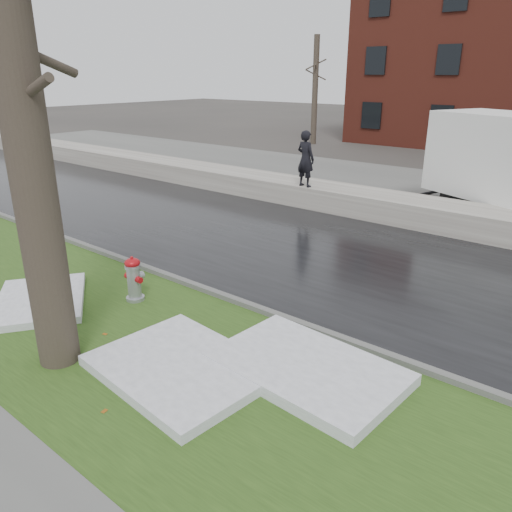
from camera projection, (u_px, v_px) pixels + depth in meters
The scene contains 14 objects.
ground at pixel (203, 324), 9.14m from camera, with size 120.00×120.00×0.00m, color #47423D.
verge at pixel (149, 351), 8.23m from camera, with size 60.00×4.50×0.04m, color #294617.
road at pixel (331, 257), 12.40m from camera, with size 60.00×7.00×0.03m, color black.
parking_lot at pixel (451, 196), 18.57m from camera, with size 60.00×9.00×0.03m, color slate.
curb at pixel (239, 302), 9.84m from camera, with size 60.00×0.15×0.14m, color slate.
snowbank at pixel (403, 210), 15.32m from camera, with size 60.00×1.60×0.75m, color beige.
bg_tree_left at pixel (315, 90), 31.09m from camera, with size 1.40×1.62×6.50m.
bg_tree_center at pixel (434, 90), 30.42m from camera, with size 1.40×1.62×6.50m.
fire_hydrant at pixel (134, 277), 9.86m from camera, with size 0.44×0.38×0.93m.
tree at pixel (21, 106), 6.62m from camera, with size 1.60×1.91×7.70m.
worker at pixel (306, 159), 16.39m from camera, with size 0.67×0.44×1.84m, color black.
snow_patch_near at pixel (181, 367), 7.59m from camera, with size 2.60×2.00×0.16m, color white.
snow_patch_far at pixel (41, 300), 9.84m from camera, with size 2.20×1.60×0.14m, color white.
snow_patch_side at pixel (307, 368), 7.54m from camera, with size 2.80×1.80×0.18m, color white.
Camera 1 is at (5.92, -5.68, 4.34)m, focal length 35.00 mm.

